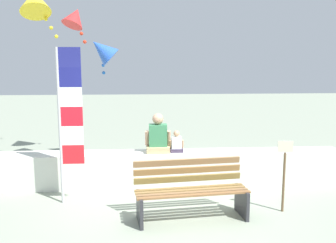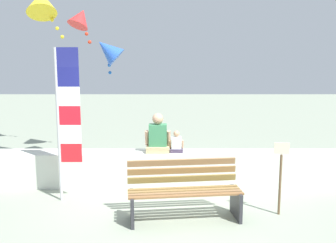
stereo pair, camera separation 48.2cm
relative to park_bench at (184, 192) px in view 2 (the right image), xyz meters
name	(u,v)px [view 2 (the right image)]	position (x,y,z in m)	size (l,w,h in m)	color
ground_plane	(169,201)	(-0.24, 0.71, -0.42)	(40.00, 40.00, 0.00)	gray
seawall_ledge	(169,168)	(-0.24, 1.59, -0.09)	(6.81, 0.56, 0.66)	silver
park_bench	(184,192)	(0.00, 0.00, 0.00)	(1.79, 0.81, 0.88)	brown
person_adult	(158,137)	(-0.45, 1.59, 0.54)	(0.50, 0.36, 0.76)	tan
person_child	(177,144)	(-0.09, 1.59, 0.40)	(0.27, 0.20, 0.42)	#392E44
flag_banner	(65,113)	(-1.99, 0.76, 1.12)	(0.41, 0.05, 2.64)	#B7B7BC
kite_yellow	(42,3)	(-2.97, 2.89, 3.22)	(0.85, 0.96, 1.15)	yellow
kite_red	(81,18)	(-2.19, 3.14, 2.92)	(0.76, 0.77, 0.87)	red
kite_blue	(108,50)	(-1.65, 3.42, 2.23)	(0.77, 0.61, 0.96)	blue
sign_post	(281,172)	(1.52, 0.13, 0.28)	(0.24, 0.04, 1.17)	brown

